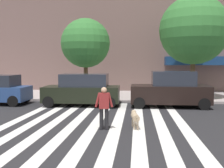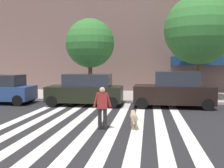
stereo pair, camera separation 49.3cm
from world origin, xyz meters
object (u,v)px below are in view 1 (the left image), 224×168
street_tree_nearest (86,43)px  pedestrian_dog_walker (104,106)px  parked_car_behind_first (83,90)px  parked_car_third_in_line (171,90)px  street_tree_middle (194,30)px  dog_on_leash (135,117)px

street_tree_nearest → pedestrian_dog_walker: bearing=-74.1°
parked_car_behind_first → street_tree_nearest: street_tree_nearest is taller
street_tree_nearest → parked_car_third_in_line: bearing=-25.9°
parked_car_third_in_line → pedestrian_dog_walker: bearing=-120.1°
street_tree_middle → dog_on_leash: 10.09m
street_tree_nearest → dog_on_leash: street_tree_nearest is taller
street_tree_nearest → pedestrian_dog_walker: size_ratio=3.36×
pedestrian_dog_walker → parked_car_behind_first: bearing=109.9°
parked_car_behind_first → street_tree_nearest: size_ratio=0.82×
parked_car_behind_first → parked_car_third_in_line: size_ratio=1.01×
parked_car_behind_first → dog_on_leash: parked_car_behind_first is taller
dog_on_leash → pedestrian_dog_walker: bearing=-162.2°
street_tree_nearest → pedestrian_dog_walker: 9.06m
parked_car_third_in_line → street_tree_nearest: street_tree_nearest is taller
street_tree_nearest → street_tree_middle: size_ratio=0.79×
parked_car_third_in_line → dog_on_leash: 5.56m
pedestrian_dog_walker → dog_on_leash: bearing=17.8°
dog_on_leash → parked_car_third_in_line: bearing=68.5°
street_tree_middle → pedestrian_dog_walker: street_tree_middle is taller
street_tree_nearest → pedestrian_dog_walker: (2.34, -8.22, -3.01)m
parked_car_behind_first → pedestrian_dog_walker: parked_car_behind_first is taller
parked_car_behind_first → street_tree_nearest: bearing=97.1°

